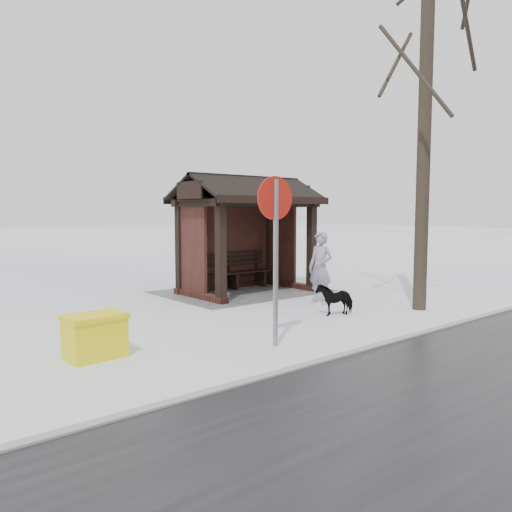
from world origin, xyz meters
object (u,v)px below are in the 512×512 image
Objects in this scene: bus_shelter at (243,211)px; pedestrian at (320,268)px; tree_near at (428,20)px; grit_bin at (95,336)px; dog at (335,299)px; road_sign at (275,227)px.

pedestrian is (-0.33, 2.48, -1.32)m from bus_shelter.
tree_near is at bearing 108.99° from bus_shelter.
dog is at bearing 174.89° from grit_bin.
pedestrian is 1.91× the size of grit_bin.
pedestrian is at bearing -58.18° from tree_near.
grit_bin is at bearing 31.95° from bus_shelter.
tree_near is 11.70× the size of dog.
road_sign is at bearing -53.19° from dog.
pedestrian is at bearing 162.38° from dog.
pedestrian reaches higher than grit_bin.
tree_near is 10.22× the size of grit_bin.
tree_near is at bearing 168.56° from grit_bin.
tree_near reaches higher than grit_bin.
tree_near is 3.34× the size of road_sign.
grit_bin is (5.09, -0.14, 0.01)m from dog.
pedestrian is 1.36m from dog.
tree_near reaches higher than dog.
grit_bin is (5.77, 0.91, -0.51)m from pedestrian.
tree_near is at bearing -175.49° from road_sign.
dog is at bearing -24.05° from tree_near.
dog is 0.87× the size of grit_bin.
grit_bin is (6.94, -0.97, -5.82)m from tree_near.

